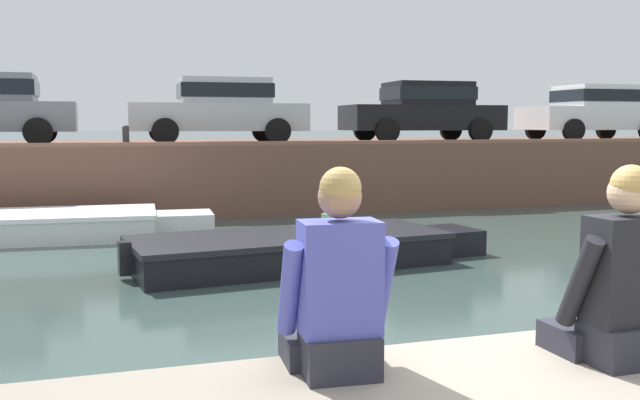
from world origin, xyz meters
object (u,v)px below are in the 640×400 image
(bottle_drink, at_px, (609,333))
(person_seated_left, at_px, (337,294))
(person_seated_right, at_px, (618,286))
(car_centre_silver, at_px, (220,108))
(car_right_inner_black, at_px, (424,109))
(motorboat_passing, at_px, (303,249))
(car_rightmost_white, at_px, (593,110))
(mooring_bollard_mid, at_px, (126,135))
(boat_moored_west_white, at_px, (15,227))

(bottle_drink, bearing_deg, person_seated_left, 175.24)
(person_seated_left, height_order, person_seated_right, same)
(car_centre_silver, xyz_separation_m, person_seated_right, (-0.49, -14.24, -1.16))
(car_right_inner_black, distance_m, person_seated_right, 15.43)
(person_seated_left, height_order, bottle_drink, person_seated_left)
(car_centre_silver, bearing_deg, motorboat_passing, -89.86)
(car_right_inner_black, relative_size, person_seated_right, 4.28)
(car_centre_silver, bearing_deg, car_rightmost_white, -0.00)
(mooring_bollard_mid, xyz_separation_m, bottle_drink, (1.83, -12.76, -0.83))
(car_rightmost_white, distance_m, person_seated_left, 18.77)
(mooring_bollard_mid, bearing_deg, bottle_drink, -81.84)
(car_centre_silver, bearing_deg, person_seated_left, -97.51)
(motorboat_passing, height_order, person_seated_right, person_seated_right)
(boat_moored_west_white, distance_m, person_seated_left, 11.05)
(boat_moored_west_white, xyz_separation_m, person_seated_right, (3.82, -10.97, 1.06))
(person_seated_right, bearing_deg, motorboat_passing, 85.98)
(motorboat_passing, relative_size, car_centre_silver, 1.35)
(car_rightmost_white, xyz_separation_m, person_seated_right, (-11.11, -14.24, -1.16))
(car_right_inner_black, bearing_deg, boat_moored_west_white, -161.30)
(car_right_inner_black, xyz_separation_m, car_rightmost_white, (5.29, 0.00, 0.00))
(motorboat_passing, bearing_deg, car_right_inner_black, 52.87)
(car_right_inner_black, bearing_deg, mooring_bollard_mid, -169.99)
(mooring_bollard_mid, distance_m, bottle_drink, 12.92)
(car_centre_silver, bearing_deg, car_right_inner_black, -0.01)
(car_rightmost_white, bearing_deg, person_seated_right, -127.98)
(boat_moored_west_white, distance_m, bottle_drink, 11.54)
(mooring_bollard_mid, height_order, bottle_drink, mooring_bollard_mid)
(car_rightmost_white, xyz_separation_m, mooring_bollard_mid, (-12.87, -1.34, -0.61))
(car_right_inner_black, height_order, person_seated_right, car_right_inner_black)
(car_right_inner_black, bearing_deg, person_seated_left, -117.18)
(car_centre_silver, height_order, mooring_bollard_mid, car_centre_silver)
(boat_moored_west_white, height_order, mooring_bollard_mid, mooring_bollard_mid)
(boat_moored_west_white, bearing_deg, car_rightmost_white, 12.33)
(car_right_inner_black, relative_size, bottle_drink, 20.26)
(car_centre_silver, distance_m, person_seated_left, 14.15)
(mooring_bollard_mid, bearing_deg, boat_moored_west_white, -136.95)
(motorboat_passing, xyz_separation_m, person_seated_right, (-0.51, -7.21, 1.06))
(boat_moored_west_white, relative_size, person_seated_left, 6.88)
(car_right_inner_black, relative_size, car_rightmost_white, 1.05)
(boat_moored_west_white, bearing_deg, person_seated_right, -70.81)
(boat_moored_west_white, bearing_deg, bottle_drink, -70.24)
(boat_moored_west_white, xyz_separation_m, bottle_drink, (3.89, -10.83, 0.79))
(car_centre_silver, xyz_separation_m, mooring_bollard_mid, (-2.25, -1.34, -0.61))
(bottle_drink, bearing_deg, mooring_bollard_mid, 98.16)
(boat_moored_west_white, bearing_deg, mooring_bollard_mid, 43.05)
(person_seated_right, bearing_deg, car_right_inner_black, 67.75)
(car_centre_silver, relative_size, car_right_inner_black, 1.02)
(boat_moored_west_white, height_order, car_right_inner_black, car_right_inner_black)
(car_rightmost_white, distance_m, bottle_drink, 17.97)
(car_right_inner_black, relative_size, person_seated_left, 4.28)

